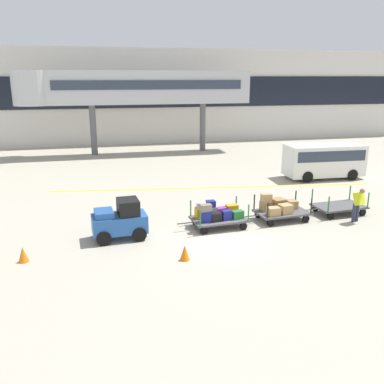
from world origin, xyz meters
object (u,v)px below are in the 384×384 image
(baggage_tug, at_px, (120,220))
(baggage_cart_tail, at_px, (339,206))
(safety_cone_near, at_px, (185,253))
(safety_cone_far, at_px, (23,254))
(baggage_cart_lead, at_px, (217,215))
(baggage_handler, at_px, (358,203))
(baggage_cart_middle, at_px, (279,208))
(shuttle_van, at_px, (324,159))

(baggage_tug, height_order, baggage_cart_tail, baggage_tug)
(safety_cone_near, relative_size, safety_cone_far, 1.00)
(safety_cone_near, bearing_deg, safety_cone_far, 168.74)
(safety_cone_near, bearing_deg, baggage_cart_lead, 55.41)
(baggage_cart_tail, xyz_separation_m, baggage_handler, (0.13, -1.22, 0.52))
(baggage_handler, bearing_deg, baggage_cart_tail, 95.94)
(baggage_cart_middle, height_order, shuttle_van, shuttle_van)
(safety_cone_near, bearing_deg, baggage_handler, 14.78)
(shuttle_van, height_order, safety_cone_near, shuttle_van)
(baggage_cart_tail, xyz_separation_m, safety_cone_far, (-13.54, -2.28, -0.07))
(baggage_handler, xyz_separation_m, shuttle_van, (2.80, 7.77, 0.37))
(baggage_cart_lead, xyz_separation_m, baggage_handler, (6.18, -0.75, 0.31))
(baggage_cart_tail, relative_size, baggage_handler, 1.95)
(baggage_handler, bearing_deg, shuttle_van, 70.20)
(baggage_tug, xyz_separation_m, baggage_cart_middle, (7.04, 0.66, -0.22))
(baggage_tug, bearing_deg, safety_cone_near, -50.82)
(baggage_cart_tail, height_order, shuttle_van, shuttle_van)
(safety_cone_far, bearing_deg, baggage_tug, 22.84)
(baggage_cart_middle, xyz_separation_m, safety_cone_near, (-4.98, -3.19, -0.26))
(baggage_cart_middle, xyz_separation_m, baggage_cart_tail, (3.08, 0.19, -0.19))
(baggage_tug, relative_size, shuttle_van, 0.45)
(safety_cone_near, bearing_deg, baggage_cart_tail, 22.72)
(baggage_tug, bearing_deg, shuttle_van, 29.57)
(baggage_cart_lead, bearing_deg, baggage_handler, -6.90)
(baggage_cart_tail, distance_m, shuttle_van, 7.24)
(baggage_cart_lead, relative_size, safety_cone_near, 5.55)
(baggage_handler, height_order, safety_cone_near, baggage_handler)
(baggage_cart_middle, relative_size, safety_cone_near, 5.55)
(baggage_cart_tail, xyz_separation_m, shuttle_van, (2.93, 6.56, 0.89))
(safety_cone_far, bearing_deg, baggage_cart_middle, 11.33)
(baggage_tug, bearing_deg, baggage_cart_tail, 4.76)
(baggage_cart_tail, bearing_deg, baggage_tug, -175.24)
(baggage_cart_tail, bearing_deg, baggage_cart_middle, -176.53)
(baggage_cart_lead, distance_m, baggage_cart_tail, 6.08)
(baggage_cart_tail, bearing_deg, baggage_cart_lead, -175.59)
(baggage_cart_tail, distance_m, safety_cone_near, 8.74)
(baggage_cart_middle, distance_m, safety_cone_far, 10.67)
(baggage_handler, height_order, safety_cone_far, baggage_handler)
(baggage_cart_lead, height_order, baggage_cart_tail, baggage_cart_lead)
(baggage_cart_lead, bearing_deg, safety_cone_near, -124.59)
(shuttle_van, bearing_deg, safety_cone_far, -151.76)
(baggage_handler, bearing_deg, baggage_cart_middle, 162.23)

